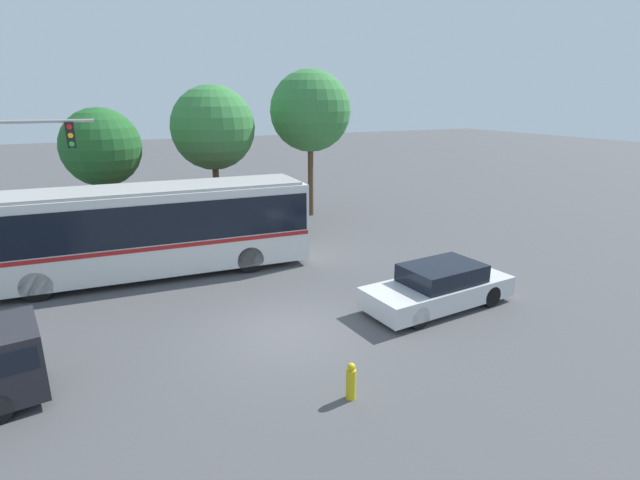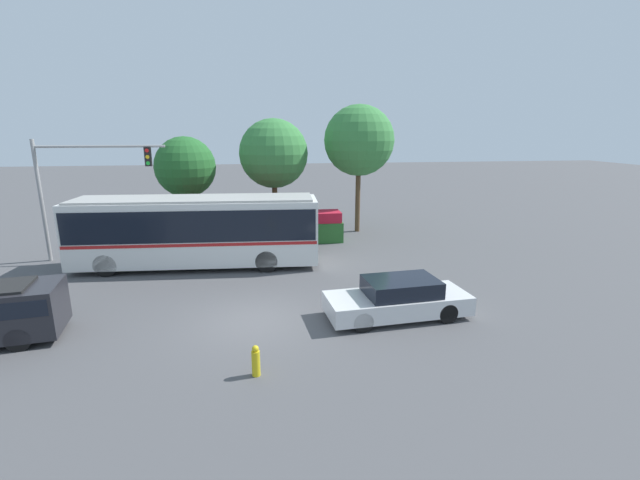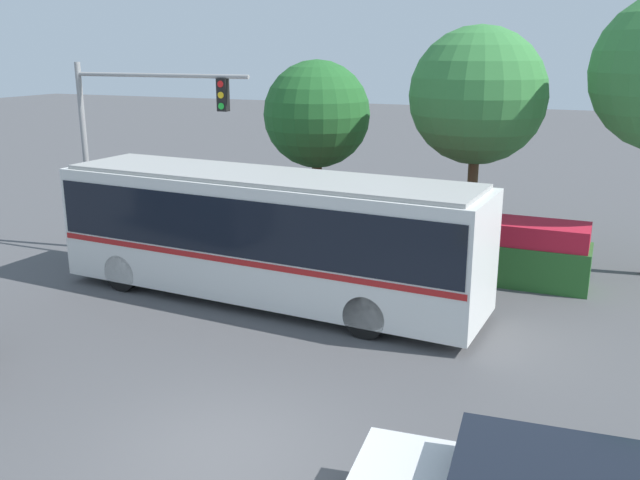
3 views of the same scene
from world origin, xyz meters
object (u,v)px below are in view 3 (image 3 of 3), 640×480
(traffic_light_pole, at_px, (126,128))
(street_tree_left, at_px, (317,115))
(city_bus, at_px, (265,229))
(street_tree_centre, at_px, (478,96))

(traffic_light_pole, height_order, street_tree_left, street_tree_left)
(traffic_light_pole, relative_size, street_tree_left, 1.01)
(city_bus, distance_m, street_tree_left, 6.61)
(traffic_light_pole, relative_size, street_tree_centre, 0.86)
(city_bus, relative_size, traffic_light_pole, 1.89)
(street_tree_centre, bearing_deg, traffic_light_pole, -155.63)
(street_tree_left, relative_size, street_tree_centre, 0.85)
(city_bus, bearing_deg, traffic_light_pole, -15.96)
(traffic_light_pole, height_order, street_tree_centre, street_tree_centre)
(traffic_light_pole, bearing_deg, street_tree_centre, 24.37)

